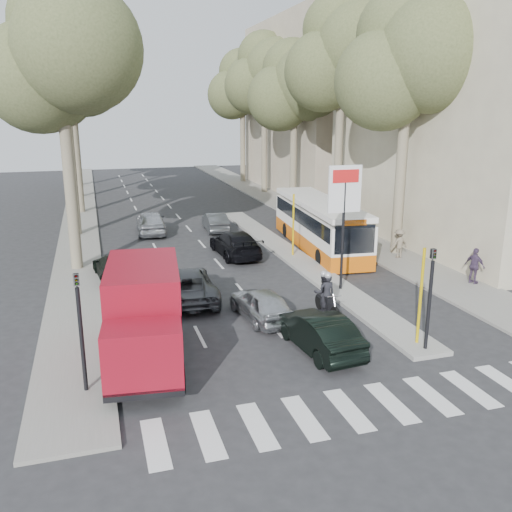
{
  "coord_description": "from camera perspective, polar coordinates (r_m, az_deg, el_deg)",
  "views": [
    {
      "loc": [
        -7.02,
        -15.75,
        7.91
      ],
      "look_at": [
        -0.29,
        6.3,
        1.6
      ],
      "focal_mm": 38.0,
      "sensor_mm": 36.0,
      "label": 1
    }
  ],
  "objects": [
    {
      "name": "silver_hatchback",
      "position": [
        20.91,
        0.55,
        -5.05
      ],
      "size": [
        1.91,
        3.86,
        1.27
      ],
      "primitive_type": "imported",
      "rotation": [
        0.0,
        0.0,
        3.25
      ],
      "color": "#ABAEB3",
      "rests_on": "ground"
    },
    {
      "name": "pedestrian_far",
      "position": [
        30.04,
        14.82,
        1.3
      ],
      "size": [
        1.03,
        0.49,
        1.56
      ],
      "primitive_type": "imported",
      "rotation": [
        0.0,
        0.0,
        3.18
      ],
      "color": "#716755",
      "rests_on": "sidewalk_right"
    },
    {
      "name": "tree_l_d",
      "position": [
        52.01,
        -18.91,
        18.78
      ],
      "size": [
        7.4,
        7.2,
        15.66
      ],
      "color": "#6B604C",
      "rests_on": "ground"
    },
    {
      "name": "tree_r_e",
      "position": [
        60.15,
        -1.35,
        17.66
      ],
      "size": [
        7.4,
        7.2,
        14.1
      ],
      "color": "#6B604C",
      "rests_on": "ground"
    },
    {
      "name": "city_bus",
      "position": [
        31.5,
        6.65,
        3.46
      ],
      "size": [
        3.26,
        10.96,
        2.84
      ],
      "rotation": [
        0.0,
        0.0,
        -0.09
      ],
      "color": "#D85F0C",
      "rests_on": "ground"
    },
    {
      "name": "tree_l_a",
      "position": [
        27.98,
        -19.84,
        19.53
      ],
      "size": [
        7.4,
        7.2,
        14.1
      ],
      "color": "#6B604C",
      "rests_on": "ground"
    },
    {
      "name": "ground",
      "position": [
        18.97,
        6.48,
        -9.44
      ],
      "size": [
        120.0,
        120.0,
        0.0
      ],
      "primitive_type": "plane",
      "color": "#28282B",
      "rests_on": "ground"
    },
    {
      "name": "building_near",
      "position": [
        35.75,
        23.0,
        15.9
      ],
      "size": [
        11.0,
        18.0,
        18.0
      ],
      "primitive_type": "cube",
      "color": "beige",
      "rests_on": "ground"
    },
    {
      "name": "traffic_light_island",
      "position": [
        18.38,
        17.95,
        -2.62
      ],
      "size": [
        0.16,
        0.41,
        3.6
      ],
      "color": "black",
      "rests_on": "ground"
    },
    {
      "name": "motorcycle",
      "position": [
        21.6,
        7.28,
        -4.01
      ],
      "size": [
        0.76,
        2.1,
        1.78
      ],
      "rotation": [
        0.0,
        0.0,
        0.02
      ],
      "color": "black",
      "rests_on": "ground"
    },
    {
      "name": "tree_l_e",
      "position": [
        59.94,
        -18.74,
        17.23
      ],
      "size": [
        7.4,
        7.2,
        14.49
      ],
      "color": "#6B604C",
      "rests_on": "ground"
    },
    {
      "name": "building_far",
      "position": [
        54.61,
        7.65,
        15.27
      ],
      "size": [
        11.0,
        20.0,
        16.0
      ],
      "primitive_type": "cube",
      "color": "#B7A88E",
      "rests_on": "ground"
    },
    {
      "name": "tree_r_a",
      "position": [
        30.59,
        15.87,
        19.4
      ],
      "size": [
        7.4,
        7.2,
        14.1
      ],
      "color": "#6B604C",
      "rests_on": "ground"
    },
    {
      "name": "pedestrian_near",
      "position": [
        26.66,
        22.03,
        -0.97
      ],
      "size": [
        0.78,
        1.08,
        1.67
      ],
      "primitive_type": "imported",
      "rotation": [
        0.0,
        0.0,
        1.92
      ],
      "color": "#493955",
      "rests_on": "sidewalk_right"
    },
    {
      "name": "tree_r_b",
      "position": [
        37.72,
        9.2,
        20.46
      ],
      "size": [
        7.4,
        7.2,
        15.27
      ],
      "color": "#6B604C",
      "rests_on": "ground"
    },
    {
      "name": "tree_r_d",
      "position": [
        52.51,
        1.02,
        18.75
      ],
      "size": [
        7.4,
        7.2,
        14.88
      ],
      "color": "#6B604C",
      "rests_on": "ground"
    },
    {
      "name": "tree_l_b",
      "position": [
        36.01,
        -19.59,
        19.52
      ],
      "size": [
        7.4,
        7.2,
        14.88
      ],
      "color": "#6B604C",
      "rests_on": "ground"
    },
    {
      "name": "billboard",
      "position": [
        23.53,
        9.23,
        4.81
      ],
      "size": [
        1.5,
        12.1,
        5.6
      ],
      "color": "yellow",
      "rests_on": "ground"
    },
    {
      "name": "queue_car_c",
      "position": [
        35.8,
        -11.01,
        3.49
      ],
      "size": [
        1.99,
        4.5,
        1.51
      ],
      "primitive_type": "imported",
      "rotation": [
        0.0,
        0.0,
        3.09
      ],
      "color": "#ADB0B6",
      "rests_on": "ground"
    },
    {
      "name": "traffic_light_left",
      "position": [
        15.73,
        -18.11,
        -5.65
      ],
      "size": [
        0.16,
        0.41,
        3.6
      ],
      "color": "black",
      "rests_on": "ground"
    },
    {
      "name": "queue_car_a",
      "position": [
        23.19,
        -7.41,
        -2.98
      ],
      "size": [
        2.43,
        5.0,
        1.37
      ],
      "primitive_type": "imported",
      "rotation": [
        0.0,
        0.0,
        3.11
      ],
      "color": "#494B50",
      "rests_on": "ground"
    },
    {
      "name": "queue_car_d",
      "position": [
        36.11,
        -4.31,
        3.6
      ],
      "size": [
        1.48,
        3.77,
        1.22
      ],
      "primitive_type": "imported",
      "rotation": [
        0.0,
        0.0,
        3.09
      ],
      "color": "#474B4E",
      "rests_on": "ground"
    },
    {
      "name": "red_truck",
      "position": [
        17.47,
        -11.71,
        -6.03
      ],
      "size": [
        2.83,
        6.05,
        3.12
      ],
      "rotation": [
        0.0,
        0.0,
        -0.11
      ],
      "color": "black",
      "rests_on": "ground"
    },
    {
      "name": "tree_r_c",
      "position": [
        44.87,
        4.19,
        17.54
      ],
      "size": [
        7.4,
        7.2,
        13.32
      ],
      "color": "#6B604C",
      "rests_on": "ground"
    },
    {
      "name": "queue_car_e",
      "position": [
        26.63,
        -14.59,
        -1.1
      ],
      "size": [
        2.22,
        4.41,
        1.23
      ],
      "primitive_type": "imported",
      "rotation": [
        0.0,
        0.0,
        3.26
      ],
      "color": "black",
      "rests_on": "ground"
    },
    {
      "name": "traffic_island",
      "position": [
        29.7,
        3.88,
        -0.01
      ],
      "size": [
        1.5,
        26.0,
        0.16
      ],
      "primitive_type": "cube",
      "color": "gray",
      "rests_on": "ground"
    },
    {
      "name": "dark_hatchback",
      "position": [
        18.45,
        6.58,
        -7.92
      ],
      "size": [
        1.82,
        4.16,
        1.33
      ],
      "primitive_type": "imported",
      "rotation": [
        0.0,
        0.0,
        3.25
      ],
      "color": "black",
      "rests_on": "ground"
    },
    {
      "name": "queue_car_b",
      "position": [
        29.85,
        -2.2,
        1.32
      ],
      "size": [
        2.14,
        4.89,
        1.4
      ],
      "primitive_type": "imported",
      "rotation": [
        0.0,
        0.0,
        3.18
      ],
      "color": "black",
      "rests_on": "ground"
    },
    {
      "name": "tree_l_c",
      "position": [
        43.92,
        -18.82,
        17.31
      ],
      "size": [
        7.4,
        7.2,
        13.71
      ],
      "color": "#6B604C",
      "rests_on": "ground"
    },
    {
      "name": "median_left",
      "position": [
        44.46,
        -18.02,
        4.38
      ],
      "size": [
        2.4,
        64.0,
        0.12
      ],
      "primitive_type": "cube",
      "color": "gray",
      "rests_on": "ground"
    },
    {
      "name": "sidewalk_right",
      "position": [
        44.34,
        3.95,
        5.07
      ],
      "size": [
        3.2,
        70.0,
        0.12
      ],
      "primitive_type": "cube",
      "color": "gray",
      "rests_on": "ground"
    }
  ]
}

